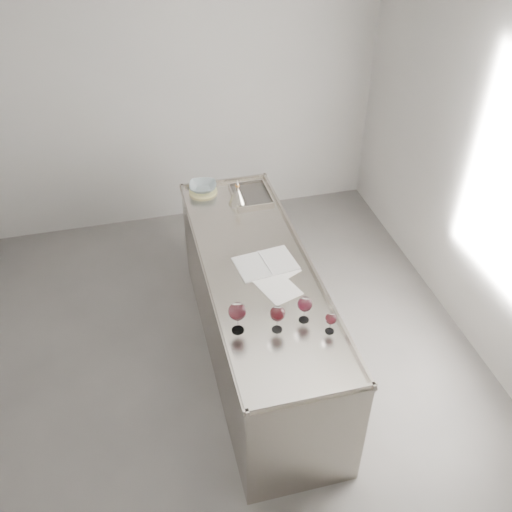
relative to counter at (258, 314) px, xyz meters
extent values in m
cube|color=#555250|center=(-0.50, -0.30, -0.48)|extent=(4.50, 5.00, 0.02)
cube|color=silver|center=(-0.50, -0.30, 2.34)|extent=(4.50, 5.00, 0.02)
cube|color=#A3A09E|center=(-0.50, 2.21, 0.93)|extent=(4.50, 0.02, 2.80)
cube|color=#9F988F|center=(0.00, 0.00, -0.01)|extent=(0.75, 2.40, 0.92)
cube|color=#9F988F|center=(0.00, 0.00, 0.46)|extent=(0.77, 2.42, 0.02)
cube|color=#9F988F|center=(0.00, -1.19, 0.48)|extent=(0.77, 0.02, 0.03)
cube|color=#9F988F|center=(0.00, 1.19, 0.48)|extent=(0.77, 0.02, 0.03)
cube|color=#9F988F|center=(-0.37, 0.00, 0.48)|extent=(0.02, 2.42, 0.03)
cube|color=#9F988F|center=(0.36, 0.00, 0.48)|extent=(0.02, 2.42, 0.03)
cube|color=#595654|center=(0.17, 0.92, 0.46)|extent=(0.30, 0.38, 0.01)
cylinder|color=white|center=(-0.28, -0.57, 0.47)|extent=(0.08, 0.08, 0.00)
cylinder|color=white|center=(-0.28, -0.57, 0.53)|extent=(0.01, 0.01, 0.11)
ellipsoid|color=white|center=(-0.28, -0.57, 0.63)|extent=(0.11, 0.11, 0.12)
cylinder|color=#33070D|center=(-0.28, -0.57, 0.60)|extent=(0.08, 0.08, 0.03)
cylinder|color=white|center=(-0.04, -0.63, 0.47)|extent=(0.07, 0.07, 0.00)
cylinder|color=white|center=(-0.04, -0.63, 0.52)|extent=(0.01, 0.01, 0.09)
ellipsoid|color=white|center=(-0.04, -0.63, 0.61)|extent=(0.10, 0.10, 0.10)
cylinder|color=#37070B|center=(-0.04, -0.63, 0.58)|extent=(0.07, 0.07, 0.02)
cylinder|color=white|center=(0.15, -0.59, 0.47)|extent=(0.07, 0.07, 0.00)
cylinder|color=white|center=(0.15, -0.59, 0.52)|extent=(0.01, 0.01, 0.09)
ellipsoid|color=white|center=(0.15, -0.59, 0.60)|extent=(0.09, 0.09, 0.10)
cylinder|color=#330710|center=(0.15, -0.59, 0.58)|extent=(0.07, 0.07, 0.02)
cylinder|color=white|center=(0.27, -0.72, 0.47)|extent=(0.06, 0.06, 0.00)
cylinder|color=white|center=(0.27, -0.72, 0.51)|extent=(0.01, 0.01, 0.07)
ellipsoid|color=white|center=(0.27, -0.72, 0.58)|extent=(0.07, 0.07, 0.08)
cylinder|color=#3A070D|center=(0.27, -0.72, 0.56)|extent=(0.05, 0.05, 0.02)
cube|color=silver|center=(-0.05, 0.00, 0.47)|extent=(0.24, 0.32, 0.01)
cube|color=silver|center=(0.17, 0.03, 0.47)|extent=(0.24, 0.32, 0.01)
cylinder|color=white|center=(0.06, 0.01, 0.48)|extent=(0.05, 0.29, 0.01)
cube|color=white|center=(0.12, -0.03, 0.47)|extent=(0.33, 0.38, 0.00)
cube|color=white|center=(0.07, -0.24, 0.47)|extent=(0.31, 0.37, 0.00)
cylinder|color=#EBE598|center=(-0.20, 1.08, 0.48)|extent=(0.30, 0.30, 0.02)
imported|color=#87969D|center=(-0.20, 1.08, 0.52)|extent=(0.27, 0.27, 0.06)
cone|color=#B0A99D|center=(0.04, 0.83, 0.53)|extent=(0.15, 0.15, 0.13)
cylinder|color=#B0A99D|center=(0.04, 0.83, 0.62)|extent=(0.03, 0.03, 0.03)
cylinder|color=#99622A|center=(0.04, 0.83, 0.64)|extent=(0.04, 0.04, 0.02)
cone|color=#B0A99D|center=(0.04, 0.83, 0.67)|extent=(0.03, 0.03, 0.04)
camera|label=1|loc=(-0.78, -3.02, 3.03)|focal=40.00mm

